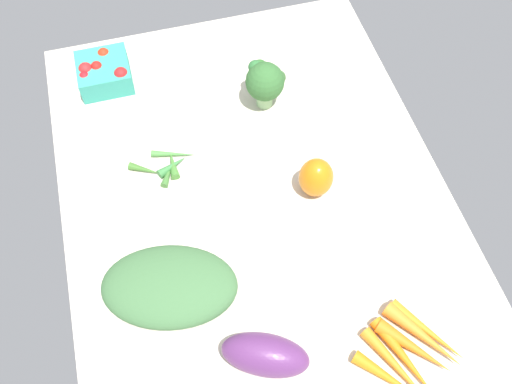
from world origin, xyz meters
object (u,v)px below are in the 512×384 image
at_px(bell_pepper_orange, 316,177).
at_px(carrot_bunch, 411,351).
at_px(berry_basket, 104,72).
at_px(okra_pile, 168,165).
at_px(leafy_greens_clump, 169,286).
at_px(eggplant, 265,355).
at_px(broccoli_head, 264,80).

relative_size(bell_pepper_orange, carrot_bunch, 0.46).
relative_size(berry_basket, okra_pile, 0.78).
bearing_deg(leafy_greens_clump, eggplant, 39.02).
height_order(eggplant, carrot_bunch, eggplant).
height_order(okra_pile, eggplant, eggplant).
distance_m(bell_pepper_orange, carrot_bunch, 0.36).
relative_size(okra_pile, leafy_greens_clump, 0.61).
height_order(bell_pepper_orange, eggplant, bell_pepper_orange).
bearing_deg(eggplant, carrot_bunch, -166.97).
bearing_deg(okra_pile, carrot_bunch, 34.00).
distance_m(berry_basket, eggplant, 0.72).
xyz_separation_m(okra_pile, broccoli_head, (-0.12, 0.24, 0.06)).
bearing_deg(eggplant, leafy_greens_clump, -25.51).
relative_size(bell_pepper_orange, leafy_greens_clump, 0.37).
distance_m(berry_basket, carrot_bunch, 0.86).
distance_m(berry_basket, okra_pile, 0.29).
bearing_deg(leafy_greens_clump, berry_basket, -174.89).
distance_m(okra_pile, bell_pepper_orange, 0.31).
bearing_deg(broccoli_head, bell_pepper_orange, 8.10).
bearing_deg(berry_basket, carrot_bunch, 29.06).
xyz_separation_m(okra_pile, carrot_bunch, (0.49, 0.33, 0.00)).
bearing_deg(broccoli_head, leafy_greens_clump, -35.81).
xyz_separation_m(berry_basket, okra_pile, (0.27, 0.09, -0.02)).
bearing_deg(carrot_bunch, eggplant, -102.44).
distance_m(eggplant, broccoli_head, 0.57).
relative_size(okra_pile, carrot_bunch, 0.75).
bearing_deg(leafy_greens_clump, broccoli_head, 144.19).
bearing_deg(bell_pepper_orange, leafy_greens_clump, -65.92).
distance_m(bell_pepper_orange, leafy_greens_clump, 0.35).
xyz_separation_m(eggplant, carrot_bunch, (0.05, 0.24, -0.02)).
distance_m(berry_basket, broccoli_head, 0.37).
relative_size(eggplant, leafy_greens_clump, 0.61).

